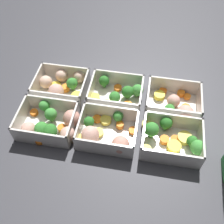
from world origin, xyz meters
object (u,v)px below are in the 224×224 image
at_px(container_near_center, 118,94).
at_px(container_far_right, 52,124).
at_px(container_near_left, 175,105).
at_px(container_far_center, 105,133).
at_px(container_near_right, 61,86).
at_px(container_far_left, 172,138).

height_order(container_near_center, container_far_right, same).
height_order(container_near_left, container_far_center, same).
height_order(container_near_left, container_far_right, same).
relative_size(container_near_left, container_near_center, 0.92).
height_order(container_near_left, container_near_center, same).
bearing_deg(container_near_left, container_near_right, -2.79).
height_order(container_near_right, container_far_right, same).
xyz_separation_m(container_near_left, container_near_right, (0.35, -0.02, -0.00)).
bearing_deg(container_near_right, container_far_center, 138.46).
xyz_separation_m(container_near_center, container_far_right, (0.16, 0.14, 0.00)).
height_order(container_near_center, container_far_center, same).
relative_size(container_far_left, container_far_right, 1.01).
relative_size(container_far_center, container_far_right, 0.99).
height_order(container_far_left, container_far_right, same).
bearing_deg(container_far_center, container_far_left, -175.38).
distance_m(container_near_left, container_far_center, 0.23).
bearing_deg(container_near_left, container_near_center, -5.11).
bearing_deg(container_near_center, container_near_left, 174.89).
distance_m(container_near_left, container_far_left, 0.12).
xyz_separation_m(container_near_right, container_far_right, (-0.02, 0.15, 0.00)).
bearing_deg(container_far_center, container_near_left, -144.39).
height_order(container_near_right, container_far_left, same).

